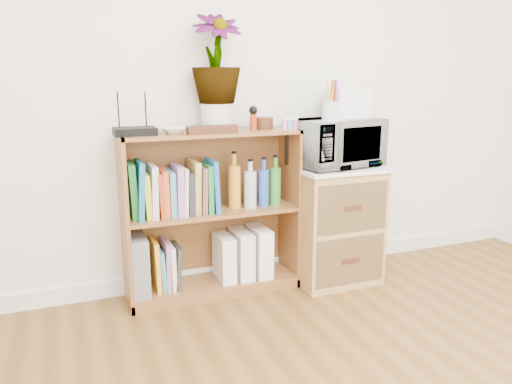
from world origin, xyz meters
TOP-DOWN VIEW (x-y plane):
  - skirting_board at (0.00, 2.24)m, footprint 4.00×0.02m
  - bookshelf at (-0.35, 2.10)m, footprint 1.00×0.30m
  - wicker_unit at (0.40, 2.02)m, footprint 0.50×0.45m
  - microwave at (0.40, 2.02)m, footprint 0.56×0.43m
  - pen_cup at (0.31, 1.93)m, footprint 0.10×0.10m
  - small_appliance at (0.50, 2.08)m, footprint 0.22×0.19m
  - router at (-0.76, 2.08)m, footprint 0.22×0.15m
  - white_bowl at (-0.56, 2.07)m, footprint 0.13×0.13m
  - plant_pot at (-0.30, 2.12)m, footprint 0.18×0.18m
  - potted_plant at (-0.30, 2.12)m, footprint 0.27×0.27m
  - trinket_box at (-0.37, 2.00)m, footprint 0.27×0.07m
  - kokeshi_doll at (-0.11, 2.06)m, footprint 0.04×0.04m
  - wooden_bowl at (-0.03, 2.11)m, footprint 0.11×0.11m
  - paint_jars at (0.09, 2.01)m, footprint 0.12×0.04m
  - file_box at (-0.79, 2.10)m, footprint 0.10×0.26m
  - magazine_holder_left at (-0.28, 2.09)m, footprint 0.09×0.22m
  - magazine_holder_mid at (-0.17, 2.09)m, footprint 0.09×0.23m
  - magazine_holder_right at (-0.06, 2.09)m, footprint 0.09×0.23m
  - cookbooks at (-0.58, 2.10)m, footprint 0.48×0.20m
  - liquor_bottles at (-0.06, 2.10)m, footprint 0.39×0.07m
  - lower_books at (-0.63, 2.10)m, footprint 0.15×0.19m

SIDE VIEW (x-z plane):
  - skirting_board at x=0.00m, z-range 0.00..0.10m
  - lower_books at x=-0.63m, z-range 0.06..0.35m
  - magazine_holder_left at x=-0.28m, z-range 0.07..0.34m
  - magazine_holder_mid at x=-0.17m, z-range 0.07..0.35m
  - magazine_holder_right at x=-0.06m, z-range 0.07..0.36m
  - file_box at x=-0.79m, z-range 0.07..0.40m
  - wicker_unit at x=0.40m, z-range 0.00..0.70m
  - bookshelf at x=-0.35m, z-range 0.00..0.95m
  - cookbooks at x=-0.58m, z-range 0.48..0.79m
  - liquor_bottles at x=-0.06m, z-range 0.48..0.80m
  - microwave at x=0.40m, z-range 0.72..1.00m
  - white_bowl at x=-0.56m, z-range 0.95..0.98m
  - router at x=-0.76m, z-range 0.95..0.99m
  - trinket_box at x=-0.37m, z-range 0.95..0.99m
  - paint_jars at x=0.09m, z-range 0.95..1.01m
  - wooden_bowl at x=-0.03m, z-range 0.95..1.02m
  - kokeshi_doll at x=-0.11m, z-range 0.95..1.04m
  - plant_pot at x=-0.30m, z-range 0.95..1.10m
  - pen_cup at x=0.31m, z-range 1.00..1.11m
  - small_appliance at x=0.50m, z-range 1.00..1.18m
  - potted_plant at x=-0.30m, z-range 1.10..1.58m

